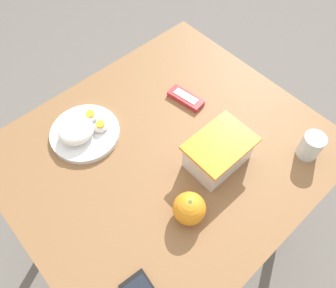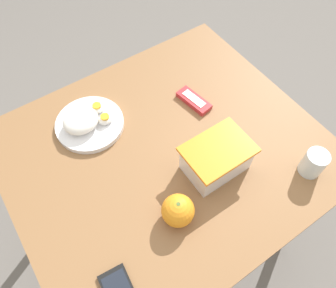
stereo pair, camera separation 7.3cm
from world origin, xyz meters
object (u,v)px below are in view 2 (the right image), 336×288
orange_fruit (178,211)px  drinking_glass (314,163)px  rice_plate (87,122)px  candy_bar (194,101)px  food_container (216,160)px

orange_fruit → drinking_glass: size_ratio=1.07×
orange_fruit → rice_plate: bearing=-81.2°
orange_fruit → drinking_glass: orange_fruit is taller
rice_plate → candy_bar: 0.35m
rice_plate → candy_bar: bearing=162.2°
orange_fruit → drinking_glass: 0.41m
orange_fruit → rice_plate: orange_fruit is taller
orange_fruit → drinking_glass: bearing=166.1°
rice_plate → candy_bar: rice_plate is taller
rice_plate → food_container: bearing=125.0°
food_container → orange_fruit: (0.17, 0.06, -0.00)m
candy_bar → drinking_glass: 0.41m
rice_plate → drinking_glass: (-0.46, 0.50, 0.02)m
rice_plate → drinking_glass: drinking_glass is taller
orange_fruit → food_container: bearing=-160.2°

